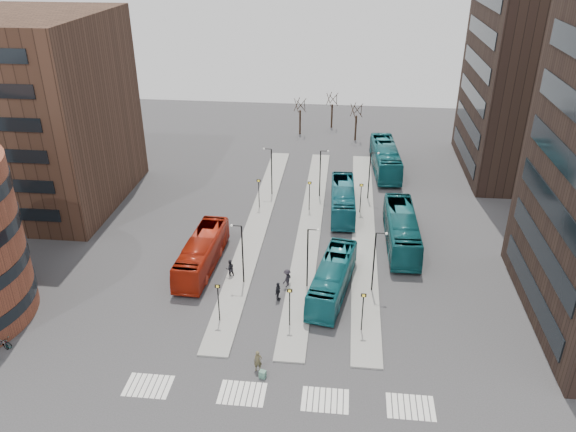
# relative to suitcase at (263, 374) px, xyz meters

# --- Properties ---
(island_left) EXTENTS (2.50, 45.00, 0.15)m
(island_left) POSITION_rel_suitcase_xyz_m (-4.24, 24.23, -0.23)
(island_left) COLOR gray
(island_left) RESTS_ON ground
(island_mid) EXTENTS (2.50, 45.00, 0.15)m
(island_mid) POSITION_rel_suitcase_xyz_m (1.76, 24.23, -0.23)
(island_mid) COLOR gray
(island_mid) RESTS_ON ground
(island_right) EXTENTS (2.50, 45.00, 0.15)m
(island_right) POSITION_rel_suitcase_xyz_m (7.76, 24.23, -0.23)
(island_right) COLOR gray
(island_right) RESTS_ON ground
(suitcase) EXTENTS (0.56, 0.49, 0.60)m
(suitcase) POSITION_rel_suitcase_xyz_m (0.00, 0.00, 0.00)
(suitcase) COLOR navy
(suitcase) RESTS_ON ground
(red_bus) EXTENTS (3.16, 11.51, 3.18)m
(red_bus) POSITION_rel_suitcase_xyz_m (-8.21, 14.73, 1.29)
(red_bus) COLOR #A41F0C
(red_bus) RESTS_ON ground
(teal_bus_a) EXTENTS (4.46, 11.40, 3.10)m
(teal_bus_a) POSITION_rel_suitcase_xyz_m (4.73, 11.67, 1.25)
(teal_bus_a) COLOR #15616A
(teal_bus_a) RESTS_ON ground
(teal_bus_b) EXTENTS (3.05, 11.49, 3.18)m
(teal_bus_b) POSITION_rel_suitcase_xyz_m (5.29, 28.46, 1.29)
(teal_bus_b) COLOR #155F6D
(teal_bus_b) RESTS_ON ground
(teal_bus_c) EXTENTS (3.20, 12.74, 3.53)m
(teal_bus_c) POSITION_rel_suitcase_xyz_m (11.59, 21.34, 1.46)
(teal_bus_c) COLOR #12545A
(teal_bus_c) RESTS_ON ground
(teal_bus_d) EXTENTS (3.96, 13.42, 3.69)m
(teal_bus_d) POSITION_rel_suitcase_xyz_m (10.83, 41.90, 1.54)
(teal_bus_d) COLOR #145F67
(teal_bus_d) RESTS_ON ground
(traveller) EXTENTS (0.71, 0.53, 1.75)m
(traveller) POSITION_rel_suitcase_xyz_m (-0.45, 0.75, 0.57)
(traveller) COLOR brown
(traveller) RESTS_ON ground
(commuter_a) EXTENTS (1.09, 0.99, 1.81)m
(commuter_a) POSITION_rel_suitcase_xyz_m (-5.14, 13.26, 0.60)
(commuter_a) COLOR black
(commuter_a) RESTS_ON ground
(commuter_b) EXTENTS (0.69, 1.14, 1.82)m
(commuter_b) POSITION_rel_suitcase_xyz_m (-0.08, 9.95, 0.61)
(commuter_b) COLOR black
(commuter_b) RESTS_ON ground
(commuter_c) EXTENTS (1.14, 1.36, 1.82)m
(commuter_c) POSITION_rel_suitcase_xyz_m (0.51, 12.16, 0.61)
(commuter_c) COLOR black
(commuter_c) RESTS_ON ground
(bicycle_mid) EXTENTS (1.63, 0.98, 0.94)m
(bicycle_mid) POSITION_rel_suitcase_xyz_m (-21.24, 1.06, 0.17)
(bicycle_mid) COLOR gray
(bicycle_mid) RESTS_ON ground
(bicycle_far) EXTENTS (1.83, 0.91, 0.92)m
(bicycle_far) POSITION_rel_suitcase_xyz_m (-21.24, 1.19, 0.16)
(bicycle_far) COLOR gray
(bicycle_far) RESTS_ON ground
(crosswalk_stripes) EXTENTS (22.35, 2.40, 0.01)m
(crosswalk_stripes) POSITION_rel_suitcase_xyz_m (1.51, -1.77, -0.30)
(crosswalk_stripes) COLOR silver
(crosswalk_stripes) RESTS_ON ground
(office_block) EXTENTS (25.00, 20.12, 22.00)m
(office_block) POSITION_rel_suitcase_xyz_m (-34.24, 28.22, 10.70)
(office_block) COLOR #422A1F
(office_block) RESTS_ON ground
(tower_far) EXTENTS (20.12, 20.00, 30.00)m
(tower_far) POSITION_rel_suitcase_xyz_m (31.74, 44.23, 14.70)
(tower_far) COLOR black
(tower_far) RESTS_ON ground
(sign_poles) EXTENTS (12.45, 22.12, 3.65)m
(sign_poles) POSITION_rel_suitcase_xyz_m (1.36, 17.23, 2.11)
(sign_poles) COLOR black
(sign_poles) RESTS_ON ground
(lamp_posts) EXTENTS (14.04, 20.24, 6.12)m
(lamp_posts) POSITION_rel_suitcase_xyz_m (2.40, 22.23, 3.28)
(lamp_posts) COLOR black
(lamp_posts) RESTS_ON ground
(bare_trees) EXTENTS (10.97, 8.14, 5.90)m
(bare_trees) POSITION_rel_suitcase_xyz_m (2.43, 56.90, 2.42)
(bare_trees) COLOR black
(bare_trees) RESTS_ON ground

